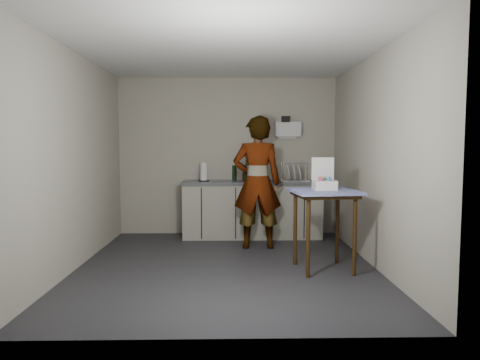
{
  "coord_description": "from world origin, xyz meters",
  "views": [
    {
      "loc": [
        0.06,
        -5.16,
        1.47
      ],
      "look_at": [
        0.18,
        0.45,
        1.03
      ],
      "focal_mm": 32.0,
      "sensor_mm": 36.0,
      "label": 1
    }
  ],
  "objects_px": {
    "side_table": "(324,200)",
    "dish_rack": "(294,177)",
    "soda_can": "(244,177)",
    "bakery_box": "(324,182)",
    "dark_bottle": "(234,173)",
    "paper_towel": "(204,172)",
    "soap_bottle": "(247,171)",
    "standing_man": "(257,183)",
    "kitchen_counter": "(252,211)"
  },
  "relations": [
    {
      "from": "side_table",
      "to": "dish_rack",
      "type": "relative_size",
      "value": 2.18
    },
    {
      "from": "soda_can",
      "to": "bakery_box",
      "type": "xyz_separation_m",
      "value": [
        0.89,
        -1.89,
        0.07
      ]
    },
    {
      "from": "dark_bottle",
      "to": "paper_towel",
      "type": "bearing_deg",
      "value": -168.3
    },
    {
      "from": "soap_bottle",
      "to": "standing_man",
      "type": "bearing_deg",
      "value": -80.19
    },
    {
      "from": "kitchen_counter",
      "to": "bakery_box",
      "type": "height_order",
      "value": "bakery_box"
    },
    {
      "from": "side_table",
      "to": "soda_can",
      "type": "bearing_deg",
      "value": 107.71
    },
    {
      "from": "kitchen_counter",
      "to": "side_table",
      "type": "bearing_deg",
      "value": -68.2
    },
    {
      "from": "side_table",
      "to": "kitchen_counter",
      "type": "bearing_deg",
      "value": 105.13
    },
    {
      "from": "standing_man",
      "to": "dish_rack",
      "type": "height_order",
      "value": "standing_man"
    },
    {
      "from": "side_table",
      "to": "soap_bottle",
      "type": "relative_size",
      "value": 2.84
    },
    {
      "from": "bakery_box",
      "to": "side_table",
      "type": "bearing_deg",
      "value": -98.32
    },
    {
      "from": "side_table",
      "to": "bakery_box",
      "type": "xyz_separation_m",
      "value": [
        0.01,
        0.06,
        0.21
      ]
    },
    {
      "from": "side_table",
      "to": "dark_bottle",
      "type": "height_order",
      "value": "dark_bottle"
    },
    {
      "from": "soap_bottle",
      "to": "bakery_box",
      "type": "height_order",
      "value": "bakery_box"
    },
    {
      "from": "paper_towel",
      "to": "bakery_box",
      "type": "height_order",
      "value": "bakery_box"
    },
    {
      "from": "bakery_box",
      "to": "standing_man",
      "type": "bearing_deg",
      "value": 126.46
    },
    {
      "from": "side_table",
      "to": "bakery_box",
      "type": "height_order",
      "value": "bakery_box"
    },
    {
      "from": "kitchen_counter",
      "to": "dark_bottle",
      "type": "height_order",
      "value": "dark_bottle"
    },
    {
      "from": "soap_bottle",
      "to": "soda_can",
      "type": "bearing_deg",
      "value": 114.44
    },
    {
      "from": "dark_bottle",
      "to": "dish_rack",
      "type": "height_order",
      "value": "dish_rack"
    },
    {
      "from": "paper_towel",
      "to": "dish_rack",
      "type": "height_order",
      "value": "dish_rack"
    },
    {
      "from": "dish_rack",
      "to": "bakery_box",
      "type": "distance_m",
      "value": 1.79
    },
    {
      "from": "soda_can",
      "to": "soap_bottle",
      "type": "bearing_deg",
      "value": -65.56
    },
    {
      "from": "kitchen_counter",
      "to": "bakery_box",
      "type": "xyz_separation_m",
      "value": [
        0.77,
        -1.83,
        0.61
      ]
    },
    {
      "from": "side_table",
      "to": "standing_man",
      "type": "height_order",
      "value": "standing_man"
    },
    {
      "from": "soap_bottle",
      "to": "bakery_box",
      "type": "relative_size",
      "value": 0.89
    },
    {
      "from": "kitchen_counter",
      "to": "soap_bottle",
      "type": "distance_m",
      "value": 0.66
    },
    {
      "from": "standing_man",
      "to": "dark_bottle",
      "type": "bearing_deg",
      "value": -69.55
    },
    {
      "from": "standing_man",
      "to": "side_table",
      "type": "bearing_deg",
      "value": 121.9
    },
    {
      "from": "soda_can",
      "to": "dark_bottle",
      "type": "distance_m",
      "value": 0.17
    },
    {
      "from": "paper_towel",
      "to": "bakery_box",
      "type": "distance_m",
      "value": 2.38
    },
    {
      "from": "paper_towel",
      "to": "standing_man",
      "type": "bearing_deg",
      "value": -42.13
    },
    {
      "from": "bakery_box",
      "to": "dish_rack",
      "type": "bearing_deg",
      "value": 95.25
    },
    {
      "from": "standing_man",
      "to": "bakery_box",
      "type": "bearing_deg",
      "value": 123.69
    },
    {
      "from": "standing_man",
      "to": "bakery_box",
      "type": "relative_size",
      "value": 5.03
    },
    {
      "from": "standing_man",
      "to": "soda_can",
      "type": "distance_m",
      "value": 0.83
    },
    {
      "from": "dark_bottle",
      "to": "bakery_box",
      "type": "distance_m",
      "value": 2.18
    },
    {
      "from": "dark_bottle",
      "to": "dish_rack",
      "type": "xyz_separation_m",
      "value": [
        0.96,
        -0.13,
        -0.05
      ]
    },
    {
      "from": "kitchen_counter",
      "to": "paper_towel",
      "type": "bearing_deg",
      "value": -178.65
    },
    {
      "from": "dark_bottle",
      "to": "bakery_box",
      "type": "height_order",
      "value": "bakery_box"
    },
    {
      "from": "dark_bottle",
      "to": "standing_man",
      "type": "bearing_deg",
      "value": -69.05
    },
    {
      "from": "standing_man",
      "to": "bakery_box",
      "type": "distance_m",
      "value": 1.31
    },
    {
      "from": "side_table",
      "to": "bakery_box",
      "type": "relative_size",
      "value": 2.53
    },
    {
      "from": "soap_bottle",
      "to": "dark_bottle",
      "type": "height_order",
      "value": "soap_bottle"
    },
    {
      "from": "dish_rack",
      "to": "side_table",
      "type": "bearing_deg",
      "value": -87.46
    },
    {
      "from": "standing_man",
      "to": "soap_bottle",
      "type": "height_order",
      "value": "standing_man"
    },
    {
      "from": "soda_can",
      "to": "dish_rack",
      "type": "xyz_separation_m",
      "value": [
        0.8,
        -0.11,
        0.01
      ]
    },
    {
      "from": "soda_can",
      "to": "paper_towel",
      "type": "relative_size",
      "value": 0.41
    },
    {
      "from": "dish_rack",
      "to": "kitchen_counter",
      "type": "bearing_deg",
      "value": 176.18
    },
    {
      "from": "bakery_box",
      "to": "paper_towel",
      "type": "bearing_deg",
      "value": 132.71
    }
  ]
}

